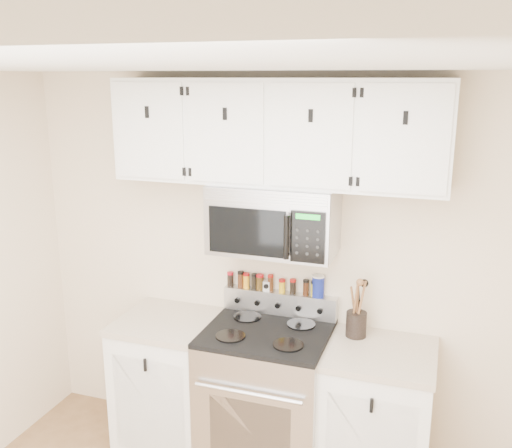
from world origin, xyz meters
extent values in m
cube|color=beige|center=(0.00, 1.75, 1.25)|extent=(3.50, 0.01, 2.50)
cube|color=white|center=(0.00, 0.00, 2.50)|extent=(3.50, 3.50, 0.01)
cube|color=#B7B7BA|center=(0.00, 1.43, 0.46)|extent=(0.76, 0.65, 0.92)
cube|color=black|center=(0.00, 1.11, 0.45)|extent=(0.50, 0.02, 0.40)
cube|color=black|center=(0.00, 1.43, 0.94)|extent=(0.76, 0.65, 0.03)
cube|color=#B7B7BA|center=(0.00, 1.71, 1.03)|extent=(0.76, 0.08, 0.15)
cylinder|color=black|center=(-0.18, 1.28, 0.96)|extent=(0.18, 0.18, 0.01)
cylinder|color=black|center=(0.18, 1.28, 0.96)|extent=(0.18, 0.18, 0.01)
cylinder|color=black|center=(-0.18, 1.57, 0.96)|extent=(0.18, 0.18, 0.01)
cylinder|color=black|center=(0.18, 1.57, 0.96)|extent=(0.18, 0.18, 0.01)
cube|color=white|center=(-0.69, 1.45, 0.44)|extent=(0.62, 0.60, 0.88)
cube|color=gray|center=(-0.69, 1.45, 0.90)|extent=(0.64, 0.62, 0.04)
cube|color=white|center=(0.69, 1.45, 0.44)|extent=(0.62, 0.60, 0.88)
cube|color=gray|center=(0.69, 1.45, 0.90)|extent=(0.64, 0.62, 0.04)
cube|color=#9E9EA3|center=(0.00, 1.56, 1.63)|extent=(0.76, 0.38, 0.42)
cube|color=#B7B7BA|center=(0.00, 1.36, 1.80)|extent=(0.73, 0.01, 0.08)
cube|color=black|center=(-0.10, 1.36, 1.59)|extent=(0.47, 0.01, 0.28)
cube|color=black|center=(0.26, 1.36, 1.59)|extent=(0.20, 0.01, 0.30)
cylinder|color=black|center=(0.15, 1.33, 1.59)|extent=(0.03, 0.03, 0.26)
cube|color=white|center=(0.00, 1.58, 2.15)|extent=(2.00, 0.33, 0.62)
cube|color=white|center=(-0.75, 1.41, 2.15)|extent=(0.46, 0.01, 0.57)
cube|color=black|center=(-0.75, 1.41, 2.26)|extent=(0.02, 0.01, 0.07)
cube|color=white|center=(-0.25, 1.41, 2.15)|extent=(0.46, 0.01, 0.57)
cube|color=black|center=(-0.25, 1.41, 2.26)|extent=(0.03, 0.01, 0.07)
cube|color=white|center=(0.25, 1.41, 2.15)|extent=(0.46, 0.01, 0.57)
cube|color=black|center=(0.25, 1.41, 2.26)|extent=(0.03, 0.01, 0.07)
cube|color=white|center=(0.75, 1.41, 2.15)|extent=(0.46, 0.01, 0.57)
cube|color=black|center=(0.75, 1.41, 2.26)|extent=(0.02, 0.01, 0.07)
cylinder|color=black|center=(0.52, 1.59, 1.00)|extent=(0.13, 0.13, 0.16)
cylinder|color=brown|center=(0.52, 1.59, 1.12)|extent=(0.01, 0.01, 0.29)
cylinder|color=brown|center=(0.54, 1.58, 1.13)|extent=(0.01, 0.01, 0.31)
cylinder|color=brown|center=(0.50, 1.60, 1.11)|extent=(0.01, 0.01, 0.27)
cylinder|color=black|center=(0.53, 1.61, 1.11)|extent=(0.01, 0.01, 0.28)
cylinder|color=brown|center=(0.51, 1.57, 1.12)|extent=(0.01, 0.01, 0.30)
cube|color=silver|center=(-0.09, 1.71, 1.13)|extent=(0.07, 0.06, 0.07)
cylinder|color=navy|center=(0.25, 1.71, 1.17)|extent=(0.08, 0.08, 0.13)
cylinder|color=white|center=(0.25, 1.71, 1.24)|extent=(0.08, 0.08, 0.01)
cylinder|color=black|center=(-0.35, 1.71, 1.14)|extent=(0.04, 0.04, 0.08)
cylinder|color=#AA0D1C|center=(-0.35, 1.71, 1.19)|extent=(0.04, 0.04, 0.02)
cylinder|color=#442310|center=(-0.27, 1.71, 1.15)|extent=(0.04, 0.04, 0.09)
cylinder|color=black|center=(-0.27, 1.71, 1.20)|extent=(0.04, 0.04, 0.02)
cylinder|color=orange|center=(-0.23, 1.71, 1.14)|extent=(0.04, 0.04, 0.09)
cylinder|color=#A20C0E|center=(-0.23, 1.71, 1.20)|extent=(0.04, 0.04, 0.02)
cylinder|color=black|center=(-0.18, 1.71, 1.14)|extent=(0.04, 0.04, 0.09)
cylinder|color=black|center=(-0.18, 1.71, 1.20)|extent=(0.04, 0.04, 0.02)
cylinder|color=#463111|center=(-0.14, 1.71, 1.14)|extent=(0.05, 0.05, 0.09)
cylinder|color=#AE0D12|center=(-0.14, 1.71, 1.20)|extent=(0.05, 0.05, 0.02)
cylinder|color=#432310|center=(-0.07, 1.71, 1.15)|extent=(0.04, 0.04, 0.10)
cylinder|color=#9C110C|center=(-0.07, 1.71, 1.20)|extent=(0.04, 0.04, 0.02)
cylinder|color=gold|center=(0.01, 1.71, 1.14)|extent=(0.04, 0.04, 0.07)
cylinder|color=#A40D0C|center=(0.01, 1.71, 1.18)|extent=(0.04, 0.04, 0.02)
cylinder|color=black|center=(0.09, 1.71, 1.14)|extent=(0.04, 0.04, 0.08)
cylinder|color=#AB100D|center=(0.09, 1.71, 1.19)|extent=(0.04, 0.04, 0.02)
cylinder|color=#3B1D0E|center=(0.17, 1.71, 1.14)|extent=(0.04, 0.04, 0.09)
cylinder|color=black|center=(0.17, 1.71, 1.20)|extent=(0.04, 0.04, 0.02)
cylinder|color=gold|center=(0.23, 1.71, 1.14)|extent=(0.04, 0.04, 0.09)
cylinder|color=black|center=(0.23, 1.71, 1.19)|extent=(0.04, 0.04, 0.02)
camera|label=1|loc=(0.98, -1.65, 2.47)|focal=40.00mm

